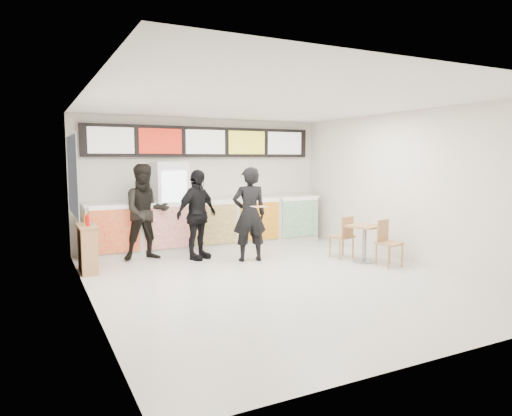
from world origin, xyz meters
TOP-DOWN VIEW (x-y plane):
  - floor at (0.00, 0.00)m, footprint 7.00×7.00m
  - ceiling at (0.00, 0.00)m, footprint 7.00×7.00m
  - wall_back at (0.00, 3.50)m, footprint 6.00×0.00m
  - wall_left at (-3.00, 0.00)m, footprint 0.00×7.00m
  - wall_right at (3.00, 0.00)m, footprint 0.00×7.00m
  - service_counter at (0.00, 3.09)m, footprint 5.56×0.77m
  - menu_board at (0.00, 3.41)m, footprint 5.50×0.14m
  - drinks_fridge at (-0.93, 3.11)m, footprint 0.70×0.67m
  - mirror_panel at (-2.99, 2.45)m, footprint 0.01×2.00m
  - customer_main at (0.22, 1.49)m, footprint 0.77×0.58m
  - customer_left at (-1.61, 2.55)m, footprint 0.97×0.76m
  - customer_mid at (-0.67, 2.11)m, footprint 1.17×0.90m
  - pizza_slice at (0.22, 1.04)m, footprint 0.36×0.36m
  - cafe_table at (2.24, 0.36)m, footprint 0.87×1.57m
  - condiment_ledge at (-2.82, 1.98)m, footprint 0.32×0.78m

SIDE VIEW (x-z plane):
  - floor at x=0.00m, z-range 0.00..0.00m
  - condiment_ledge at x=-2.82m, z-range -0.07..0.97m
  - cafe_table at x=2.24m, z-range 0.07..0.96m
  - service_counter at x=0.00m, z-range 0.00..1.14m
  - customer_mid at x=-0.67m, z-range 0.00..1.85m
  - customer_main at x=0.22m, z-range 0.00..1.90m
  - customer_left at x=-1.61m, z-range 0.00..1.96m
  - drinks_fridge at x=-0.93m, z-range 0.00..2.00m
  - pizza_slice at x=0.22m, z-range 1.15..1.17m
  - wall_back at x=0.00m, z-range -1.50..4.50m
  - wall_left at x=-3.00m, z-range -2.00..5.00m
  - wall_right at x=3.00m, z-range -2.00..5.00m
  - mirror_panel at x=-2.99m, z-range 1.00..2.50m
  - menu_board at x=0.00m, z-range 2.10..2.80m
  - ceiling at x=0.00m, z-range 3.00..3.00m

